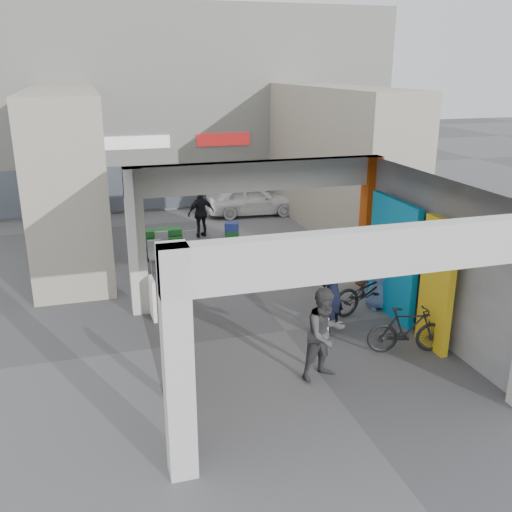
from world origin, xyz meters
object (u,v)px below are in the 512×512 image
object	(u,v)px
man_back_turned	(325,334)
bicycle_rear	(407,330)
man_elderly	(379,277)
bicycle_front	(370,290)
border_collie	(323,325)
cafe_set	(171,255)
produce_stand	(165,247)
white_van	(251,199)
man_crates	(201,213)
man_with_dog	(332,291)

from	to	relation	value
man_back_turned	bicycle_rear	size ratio (longest dim) A/B	1.09
man_back_turned	man_elderly	xyz separation A→B (m)	(2.56, 2.65, -0.10)
man_elderly	bicycle_front	bearing A→B (deg)	-156.78
bicycle_rear	border_collie	bearing A→B (deg)	62.68
cafe_set	man_elderly	xyz separation A→B (m)	(4.39, -4.52, 0.47)
border_collie	bicycle_front	size ratio (longest dim) A/B	0.30
bicycle_front	bicycle_rear	distance (m)	2.12
border_collie	man_back_turned	xyz separation A→B (m)	(-0.68, -1.62, 0.65)
produce_stand	white_van	bearing A→B (deg)	50.96
bicycle_front	man_crates	bearing A→B (deg)	7.48
man_elderly	man_crates	distance (m)	7.86
produce_stand	white_van	xyz separation A→B (m)	(4.06, 4.35, 0.28)
border_collie	man_crates	world-z (taller)	man_crates
cafe_set	man_with_dog	distance (m)	6.05
man_back_turned	man_with_dog	bearing A→B (deg)	46.02
border_collie	produce_stand	bearing A→B (deg)	107.32
cafe_set	white_van	distance (m)	6.57
cafe_set	produce_stand	distance (m)	0.87
man_crates	cafe_set	bearing A→B (deg)	45.62
produce_stand	man_back_turned	size ratio (longest dim) A/B	0.73
border_collie	man_back_turned	world-z (taller)	man_back_turned
cafe_set	border_collie	distance (m)	6.09
man_crates	bicycle_front	bearing A→B (deg)	93.13
cafe_set	man_crates	size ratio (longest dim) A/B	0.92
bicycle_rear	white_van	bearing A→B (deg)	13.03
border_collie	bicycle_rear	distance (m)	1.82
border_collie	man_elderly	bearing A→B (deg)	24.06
bicycle_rear	man_elderly	bearing A→B (deg)	0.22
man_crates	bicycle_rear	bearing A→B (deg)	87.74
border_collie	man_elderly	size ratio (longest dim) A/B	0.39
white_van	man_crates	bearing A→B (deg)	138.77
bicycle_front	white_van	xyz separation A→B (m)	(-0.11, 9.83, 0.07)
produce_stand	bicycle_rear	xyz separation A→B (m)	(3.93, -7.60, 0.16)
border_collie	man_crates	size ratio (longest dim) A/B	0.38
man_with_dog	white_van	distance (m)	10.62
white_van	cafe_set	bearing A→B (deg)	147.20
man_back_turned	man_crates	size ratio (longest dim) A/B	1.07
cafe_set	white_van	bearing A→B (deg)	52.58
produce_stand	man_elderly	bearing A→B (deg)	-46.43
man_back_turned	white_van	distance (m)	12.57
border_collie	white_van	distance (m)	10.87
bicycle_rear	bicycle_front	bearing A→B (deg)	7.39
bicycle_front	bicycle_rear	world-z (taller)	bicycle_front
produce_stand	man_crates	size ratio (longest dim) A/B	0.78
produce_stand	man_with_dog	xyz separation A→B (m)	(2.85, -6.20, 0.60)
man_back_turned	man_crates	world-z (taller)	man_back_turned
cafe_set	bicycle_rear	xyz separation A→B (m)	(3.86, -6.73, 0.17)
cafe_set	produce_stand	xyz separation A→B (m)	(-0.07, 0.86, 0.01)
cafe_set	border_collie	xyz separation A→B (m)	(2.50, -5.55, -0.08)
man_crates	white_van	size ratio (longest dim) A/B	0.46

